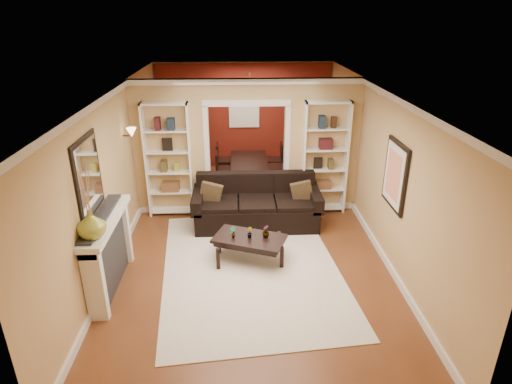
{
  "coord_description": "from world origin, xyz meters",
  "views": [
    {
      "loc": [
        -0.2,
        -7.02,
        3.88
      ],
      "look_at": [
        0.09,
        -0.8,
        1.23
      ],
      "focal_mm": 30.0,
      "sensor_mm": 36.0,
      "label": 1
    }
  ],
  "objects_px": {
    "bookshelf_left": "(169,161)",
    "bookshelf_right": "(325,158)",
    "coffee_table": "(250,249)",
    "sofa": "(257,202)",
    "fireplace": "(111,254)",
    "dining_table": "(250,171)"
  },
  "relations": [
    {
      "from": "sofa",
      "to": "fireplace",
      "type": "bearing_deg",
      "value": -139.04
    },
    {
      "from": "coffee_table",
      "to": "dining_table",
      "type": "distance_m",
      "value": 3.56
    },
    {
      "from": "coffee_table",
      "to": "dining_table",
      "type": "xyz_separation_m",
      "value": [
        0.13,
        3.56,
        0.06
      ]
    },
    {
      "from": "sofa",
      "to": "coffee_table",
      "type": "height_order",
      "value": "sofa"
    },
    {
      "from": "sofa",
      "to": "bookshelf_left",
      "type": "bearing_deg",
      "value": 161.23
    },
    {
      "from": "bookshelf_left",
      "to": "fireplace",
      "type": "relative_size",
      "value": 1.35
    },
    {
      "from": "sofa",
      "to": "bookshelf_right",
      "type": "height_order",
      "value": "bookshelf_right"
    },
    {
      "from": "coffee_table",
      "to": "sofa",
      "type": "bearing_deg",
      "value": 103.31
    },
    {
      "from": "bookshelf_left",
      "to": "bookshelf_right",
      "type": "distance_m",
      "value": 3.1
    },
    {
      "from": "coffee_table",
      "to": "bookshelf_right",
      "type": "height_order",
      "value": "bookshelf_right"
    },
    {
      "from": "fireplace",
      "to": "dining_table",
      "type": "relative_size",
      "value": 1.07
    },
    {
      "from": "sofa",
      "to": "bookshelf_right",
      "type": "xyz_separation_m",
      "value": [
        1.39,
        0.58,
        0.67
      ]
    },
    {
      "from": "coffee_table",
      "to": "bookshelf_right",
      "type": "relative_size",
      "value": 0.5
    },
    {
      "from": "bookshelf_right",
      "to": "sofa",
      "type": "bearing_deg",
      "value": -157.4
    },
    {
      "from": "dining_table",
      "to": "sofa",
      "type": "bearing_deg",
      "value": -178.86
    },
    {
      "from": "bookshelf_right",
      "to": "dining_table",
      "type": "distance_m",
      "value": 2.38
    },
    {
      "from": "sofa",
      "to": "coffee_table",
      "type": "bearing_deg",
      "value": -97.9
    },
    {
      "from": "coffee_table",
      "to": "dining_table",
      "type": "relative_size",
      "value": 0.72
    },
    {
      "from": "sofa",
      "to": "dining_table",
      "type": "distance_m",
      "value": 2.27
    },
    {
      "from": "bookshelf_right",
      "to": "coffee_table",
      "type": "bearing_deg",
      "value": -130.01
    },
    {
      "from": "bookshelf_left",
      "to": "fireplace",
      "type": "height_order",
      "value": "bookshelf_left"
    },
    {
      "from": "sofa",
      "to": "fireplace",
      "type": "xyz_separation_m",
      "value": [
        -2.25,
        -1.95,
        0.1
      ]
    }
  ]
}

